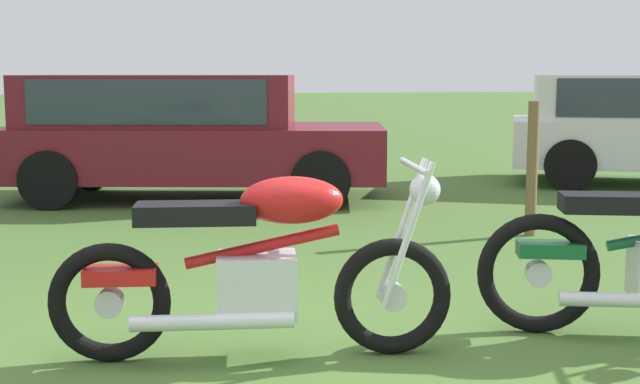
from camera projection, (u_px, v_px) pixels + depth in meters
name	position (u px, v px, depth m)	size (l,w,h in m)	color
ground_plane	(255.00, 378.00, 4.09)	(120.00, 120.00, 0.00)	#476B2D
motorcycle_red	(258.00, 266.00, 4.32)	(2.04, 0.64, 1.02)	black
car_burgundy	(179.00, 127.00, 9.85)	(4.59, 2.67, 1.43)	maroon
fence_post_wooden	(532.00, 169.00, 7.62)	(0.10, 0.10, 1.21)	brown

